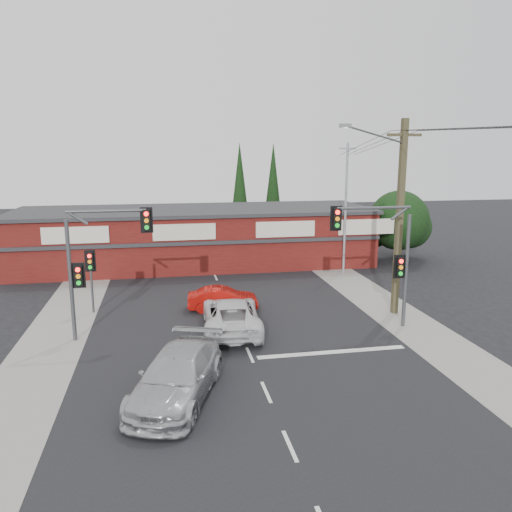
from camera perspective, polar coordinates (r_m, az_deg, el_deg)
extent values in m
plane|color=black|center=(22.41, -1.22, -10.13)|extent=(120.00, 120.00, 0.00)
cube|color=black|center=(27.06, -2.96, -6.22)|extent=(14.00, 70.00, 0.01)
cube|color=gray|center=(27.33, -21.04, -6.83)|extent=(3.00, 70.00, 0.02)
cube|color=gray|center=(29.35, 13.78, -5.10)|extent=(3.00, 70.00, 0.02)
cube|color=silver|center=(21.87, 8.69, -10.80)|extent=(6.50, 0.35, 0.01)
imported|color=silver|center=(23.89, -2.84, -6.74)|extent=(3.01, 5.82, 1.57)
imported|color=#AFB2B5|center=(17.84, -8.99, -13.37)|extent=(4.07, 6.13, 1.65)
imported|color=#A80F0A|center=(27.04, -3.83, -4.89)|extent=(3.85, 1.63, 1.24)
cube|color=silver|center=(15.51, 3.89, -20.82)|extent=(0.12, 1.60, 0.01)
cube|color=silver|center=(18.36, 1.17, -15.27)|extent=(0.12, 1.60, 0.01)
cube|color=silver|center=(21.36, -0.71, -11.23)|extent=(0.12, 1.60, 0.01)
cube|color=silver|center=(24.46, -2.08, -8.18)|extent=(0.12, 1.60, 0.01)
cube|color=silver|center=(27.62, -3.13, -5.83)|extent=(0.12, 1.60, 0.01)
cube|color=silver|center=(30.83, -3.96, -3.96)|extent=(0.12, 1.60, 0.01)
cube|color=silver|center=(34.06, -4.62, -2.44)|extent=(0.12, 1.60, 0.01)
cube|color=silver|center=(37.33, -5.17, -1.19)|extent=(0.12, 1.60, 0.01)
cube|color=silver|center=(40.60, -5.63, -0.14)|extent=(0.12, 1.60, 0.01)
cube|color=#501210|center=(38.12, -6.91, 2.09)|extent=(26.00, 8.00, 4.00)
cube|color=#2D2D30|center=(37.83, -6.99, 5.23)|extent=(26.40, 8.40, 0.25)
cube|color=beige|center=(34.34, -19.94, 2.26)|extent=(4.20, 0.12, 1.10)
cube|color=beige|center=(33.90, -8.19, 2.73)|extent=(4.20, 0.12, 1.10)
cube|color=beige|center=(34.89, 3.39, 3.09)|extent=(4.20, 0.12, 1.10)
cube|color=beige|center=(36.80, 12.51, 3.28)|extent=(4.20, 0.12, 1.10)
cube|color=#2D2D30|center=(34.04, -6.46, 1.45)|extent=(26.00, 0.15, 0.25)
cylinder|color=#2D2116|center=(40.45, 15.81, 0.70)|extent=(0.50, 0.50, 1.80)
sphere|color=black|center=(40.09, 15.99, 3.93)|extent=(4.60, 4.60, 4.60)
sphere|color=black|center=(41.75, 17.17, 3.19)|extent=(3.40, 3.40, 3.40)
sphere|color=black|center=(40.91, 13.42, 2.94)|extent=(2.80, 2.80, 2.80)
cylinder|color=#2D2116|center=(45.64, -1.82, 2.50)|extent=(0.24, 0.24, 2.00)
cone|color=black|center=(45.13, -1.86, 8.14)|extent=(1.80, 1.80, 7.50)
cylinder|color=#2D2116|center=(48.22, 1.93, 3.00)|extent=(0.24, 0.24, 2.00)
cone|color=black|center=(47.74, 1.97, 8.34)|extent=(1.80, 1.80, 7.50)
cylinder|color=#47494C|center=(23.57, -20.41, -2.75)|extent=(0.18, 0.18, 5.50)
cylinder|color=#47494C|center=(22.79, -16.74, 4.95)|extent=(3.40, 0.14, 0.14)
cylinder|color=#47494C|center=(22.98, -19.65, 4.06)|extent=(0.82, 0.14, 0.63)
cube|color=black|center=(22.72, -12.40, 4.01)|extent=(0.32, 0.22, 0.95)
cube|color=black|center=(22.79, -12.40, 4.04)|extent=(0.55, 0.04, 1.15)
cylinder|color=#FF0C07|center=(22.56, -12.45, 4.72)|extent=(0.20, 0.06, 0.20)
cylinder|color=orange|center=(22.59, -12.41, 3.97)|extent=(0.20, 0.06, 0.20)
cylinder|color=#0CE526|center=(22.63, -12.38, 3.22)|extent=(0.20, 0.06, 0.20)
cube|color=black|center=(23.45, -19.61, -2.14)|extent=(0.32, 0.22, 0.95)
cube|color=black|center=(23.52, -19.59, -2.10)|extent=(0.55, 0.04, 1.15)
cylinder|color=#FF0C07|center=(23.26, -19.71, -1.49)|extent=(0.20, 0.06, 0.20)
cylinder|color=orange|center=(23.33, -19.66, -2.21)|extent=(0.20, 0.06, 0.20)
cylinder|color=#0CE526|center=(23.40, -19.61, -2.92)|extent=(0.20, 0.06, 0.20)
cylinder|color=#47494C|center=(24.97, 16.79, -1.72)|extent=(0.18, 0.18, 5.50)
cylinder|color=#47494C|center=(23.68, 13.34, 5.37)|extent=(3.60, 0.14, 0.14)
cylinder|color=#47494C|center=(24.25, 16.04, 4.66)|extent=(0.82, 0.14, 0.63)
cube|color=black|center=(23.07, 9.18, 4.25)|extent=(0.32, 0.22, 0.95)
cube|color=black|center=(23.13, 9.12, 4.27)|extent=(0.55, 0.04, 1.15)
cylinder|color=#FF0C07|center=(22.91, 9.32, 4.95)|extent=(0.20, 0.06, 0.20)
cylinder|color=orange|center=(22.94, 9.29, 4.21)|extent=(0.20, 0.06, 0.20)
cylinder|color=#0CE526|center=(22.99, 9.27, 3.47)|extent=(0.20, 0.06, 0.20)
cube|color=black|center=(24.76, 16.10, -1.20)|extent=(0.32, 0.22, 0.95)
cube|color=black|center=(24.82, 16.03, -1.16)|extent=(0.55, 0.04, 1.15)
cylinder|color=#FF0C07|center=(24.58, 16.27, -0.58)|extent=(0.20, 0.06, 0.20)
cylinder|color=orange|center=(24.65, 16.23, -1.26)|extent=(0.20, 0.06, 0.20)
cylinder|color=#0CE526|center=(24.71, 16.19, -1.94)|extent=(0.20, 0.06, 0.20)
cylinder|color=#47494C|center=(27.66, -18.26, -3.19)|extent=(0.12, 0.12, 3.00)
cube|color=black|center=(27.36, -18.43, -0.56)|extent=(0.32, 0.22, 0.95)
cube|color=black|center=(27.43, -18.42, -0.53)|extent=(0.55, 0.04, 1.15)
cylinder|color=#FF0C07|center=(27.18, -18.51, 0.00)|extent=(0.20, 0.06, 0.20)
cylinder|color=orange|center=(27.24, -18.47, -0.62)|extent=(0.20, 0.06, 0.20)
cylinder|color=#0CE526|center=(27.30, -18.43, -1.23)|extent=(0.20, 0.06, 0.20)
cube|color=#4B442A|center=(26.55, 16.07, 4.05)|extent=(0.30, 0.30, 10.00)
cube|color=#4B442A|center=(26.35, 16.60, 13.13)|extent=(1.80, 0.14, 0.14)
cylinder|color=#47494C|center=(25.53, 13.47, 13.35)|extent=(3.23, 0.39, 0.89)
cube|color=slate|center=(24.81, 10.17, 14.46)|extent=(0.55, 0.25, 0.18)
cylinder|color=silver|center=(24.81, 10.16, 14.23)|extent=(0.28, 0.28, 0.05)
cylinder|color=gray|center=(35.00, 10.19, 5.26)|extent=(0.16, 0.16, 9.00)
cube|color=gray|center=(34.79, 10.44, 11.99)|extent=(1.20, 0.10, 0.10)
cylinder|color=black|center=(30.29, 12.02, 12.36)|extent=(0.73, 9.01, 1.22)
cylinder|color=black|center=(30.53, 13.08, 12.31)|extent=(0.52, 9.00, 1.22)
cylinder|color=black|center=(30.77, 14.12, 12.25)|extent=(0.31, 9.00, 1.22)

